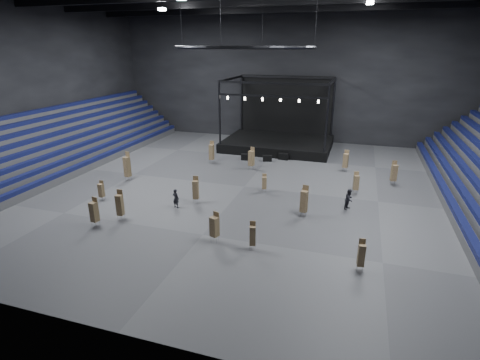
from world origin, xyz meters
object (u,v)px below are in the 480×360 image
(chair_stack_0, at_px, (94,211))
(chair_stack_10, at_px, (346,160))
(chair_stack_2, at_px, (120,204))
(chair_stack_11, at_px, (215,226))
(chair_stack_12, at_px, (101,190))
(flight_case_right, at_px, (283,156))
(man_center, at_px, (176,198))
(stage, at_px, (279,136))
(chair_stack_7, at_px, (264,182))
(flight_case_left, at_px, (246,157))
(chair_stack_15, at_px, (356,182))
(chair_stack_8, at_px, (127,166))
(chair_stack_6, at_px, (196,189))
(flight_case_mid, at_px, (267,158))
(crew_member, at_px, (349,199))
(chair_stack_1, at_px, (361,255))
(chair_stack_9, at_px, (253,235))
(chair_stack_13, at_px, (394,172))
(chair_stack_14, at_px, (251,158))
(chair_stack_3, at_px, (304,202))
(chair_stack_5, at_px, (212,152))
(chair_stack_4, at_px, (304,201))

(chair_stack_0, xyz_separation_m, chair_stack_10, (17.62, 19.69, 0.02))
(chair_stack_2, bearing_deg, chair_stack_11, -15.25)
(chair_stack_0, distance_m, chair_stack_12, 5.30)
(flight_case_right, xyz_separation_m, man_center, (-5.93, -16.98, 0.45))
(stage, height_order, chair_stack_0, stage)
(chair_stack_0, bearing_deg, chair_stack_7, 54.16)
(flight_case_left, xyz_separation_m, chair_stack_15, (13.00, -7.38, 0.74))
(chair_stack_7, height_order, chair_stack_10, chair_stack_10)
(chair_stack_8, relative_size, chair_stack_11, 1.35)
(chair_stack_2, relative_size, chair_stack_6, 1.02)
(stage, distance_m, flight_case_left, 7.88)
(stage, distance_m, chair_stack_8, 21.71)
(flight_case_mid, distance_m, chair_stack_2, 20.56)
(chair_stack_15, distance_m, crew_member, 3.95)
(chair_stack_1, relative_size, chair_stack_9, 1.04)
(stage, relative_size, chair_stack_15, 6.63)
(chair_stack_7, distance_m, chair_stack_13, 13.18)
(chair_stack_9, relative_size, chair_stack_10, 0.86)
(chair_stack_10, relative_size, crew_member, 1.33)
(chair_stack_14, height_order, man_center, chair_stack_14)
(flight_case_mid, relative_size, man_center, 0.63)
(chair_stack_3, height_order, chair_stack_9, chair_stack_3)
(stage, relative_size, chair_stack_10, 5.87)
(chair_stack_6, bearing_deg, chair_stack_5, 93.23)
(chair_stack_4, bearing_deg, stage, 118.59)
(chair_stack_14, distance_m, crew_member, 13.51)
(chair_stack_0, bearing_deg, man_center, 58.15)
(man_center, bearing_deg, chair_stack_12, 19.31)
(chair_stack_12, bearing_deg, chair_stack_8, 96.63)
(chair_stack_2, distance_m, chair_stack_3, 14.76)
(chair_stack_15, distance_m, man_center, 16.68)
(chair_stack_1, distance_m, man_center, 16.06)
(flight_case_right, bearing_deg, crew_member, -57.42)
(flight_case_left, height_order, chair_stack_3, chair_stack_3)
(stage, height_order, chair_stack_11, stage)
(flight_case_left, distance_m, chair_stack_1, 24.75)
(chair_stack_11, height_order, chair_stack_14, chair_stack_14)
(chair_stack_1, distance_m, chair_stack_6, 15.49)
(chair_stack_13, bearing_deg, chair_stack_0, -161.01)
(chair_stack_11, height_order, chair_stack_12, chair_stack_11)
(chair_stack_3, height_order, chair_stack_14, chair_stack_14)
(stage, distance_m, chair_stack_14, 10.74)
(chair_stack_0, relative_size, chair_stack_1, 1.11)
(chair_stack_3, bearing_deg, chair_stack_13, 44.96)
(stage, xyz_separation_m, crew_member, (10.02, -18.69, -0.56))
(flight_case_right, relative_size, chair_stack_5, 0.45)
(chair_stack_1, distance_m, chair_stack_5, 25.00)
(flight_case_mid, height_order, chair_stack_4, chair_stack_4)
(flight_case_left, xyz_separation_m, chair_stack_4, (9.10, -13.91, 1.00))
(chair_stack_15, bearing_deg, flight_case_left, 134.05)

